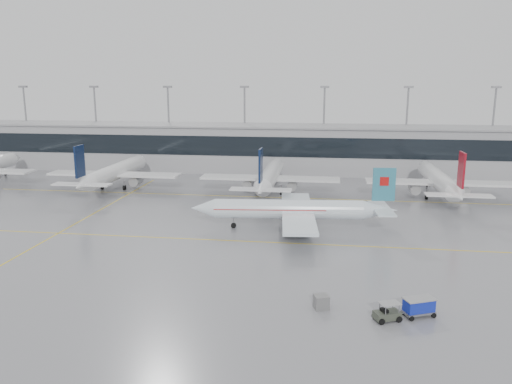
# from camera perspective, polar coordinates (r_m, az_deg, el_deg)

# --- Properties ---
(ground) EXTENTS (320.00, 320.00, 0.00)m
(ground) POSITION_cam_1_polar(r_m,az_deg,el_deg) (75.44, -1.26, -5.65)
(ground) COLOR gray
(ground) RESTS_ON ground
(taxi_line_main) EXTENTS (120.00, 0.25, 0.01)m
(taxi_line_main) POSITION_cam_1_polar(r_m,az_deg,el_deg) (75.44, -1.26, -5.64)
(taxi_line_main) COLOR yellow
(taxi_line_main) RESTS_ON ground
(taxi_line_north) EXTENTS (120.00, 0.25, 0.01)m
(taxi_line_north) POSITION_cam_1_polar(r_m,az_deg,el_deg) (104.12, 1.36, -0.59)
(taxi_line_north) COLOR yellow
(taxi_line_north) RESTS_ON ground
(taxi_line_cross) EXTENTS (0.25, 60.00, 0.01)m
(taxi_line_cross) POSITION_cam_1_polar(r_m,az_deg,el_deg) (98.14, -17.38, -1.97)
(taxi_line_cross) COLOR yellow
(taxi_line_cross) RESTS_ON ground
(terminal) EXTENTS (180.00, 15.00, 12.00)m
(terminal) POSITION_cam_1_polar(r_m,az_deg,el_deg) (134.44, 2.94, 4.93)
(terminal) COLOR #96969A
(terminal) RESTS_ON ground
(terminal_glass) EXTENTS (180.00, 0.20, 5.00)m
(terminal_glass) POSITION_cam_1_polar(r_m,az_deg,el_deg) (126.79, 2.65, 5.16)
(terminal_glass) COLOR black
(terminal_glass) RESTS_ON ground
(terminal_roof) EXTENTS (182.00, 16.00, 0.40)m
(terminal_roof) POSITION_cam_1_polar(r_m,az_deg,el_deg) (133.79, 2.97, 7.56)
(terminal_roof) COLOR gray
(terminal_roof) RESTS_ON ground
(light_masts) EXTENTS (156.40, 1.00, 22.60)m
(light_masts) POSITION_cam_1_polar(r_m,az_deg,el_deg) (139.66, 3.20, 8.23)
(light_masts) COLOR gray
(light_masts) RESTS_ON ground
(air_canada_jet) EXTENTS (33.60, 26.20, 10.22)m
(air_canada_jet) POSITION_cam_1_polar(r_m,az_deg,el_deg) (81.04, 4.64, -2.06)
(air_canada_jet) COLOR white
(air_canada_jet) RESTS_ON ground
(parked_jet_b) EXTENTS (29.64, 36.96, 11.72)m
(parked_jet_b) POSITION_cam_1_polar(r_m,az_deg,el_deg) (116.06, -15.85, 2.15)
(parked_jet_b) COLOR white
(parked_jet_b) RESTS_ON ground
(parked_jet_c) EXTENTS (29.64, 36.96, 11.72)m
(parked_jet_c) POSITION_cam_1_polar(r_m,az_deg,el_deg) (106.95, 1.60, 1.78)
(parked_jet_c) COLOR white
(parked_jet_c) RESTS_ON ground
(parked_jet_d) EXTENTS (29.64, 36.96, 11.72)m
(parked_jet_d) POSITION_cam_1_polar(r_m,az_deg,el_deg) (108.90, 20.23, 1.21)
(parked_jet_d) COLOR white
(parked_jet_d) RESTS_ON ground
(baggage_tug) EXTENTS (3.88, 2.50, 1.88)m
(baggage_tug) POSITION_cam_1_polar(r_m,az_deg,el_deg) (52.98, 14.74, -13.36)
(baggage_tug) COLOR #3A3F34
(baggage_tug) RESTS_ON ground
(baggage_cart) EXTENTS (3.59, 2.85, 1.96)m
(baggage_cart) POSITION_cam_1_polar(r_m,az_deg,el_deg) (54.57, 18.12, -12.24)
(baggage_cart) COLOR gray
(baggage_cart) RESTS_ON ground
(gse_unit) EXTENTS (1.83, 1.76, 1.49)m
(gse_unit) POSITION_cam_1_polar(r_m,az_deg,el_deg) (54.18, 7.47, -12.35)
(gse_unit) COLOR slate
(gse_unit) RESTS_ON ground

